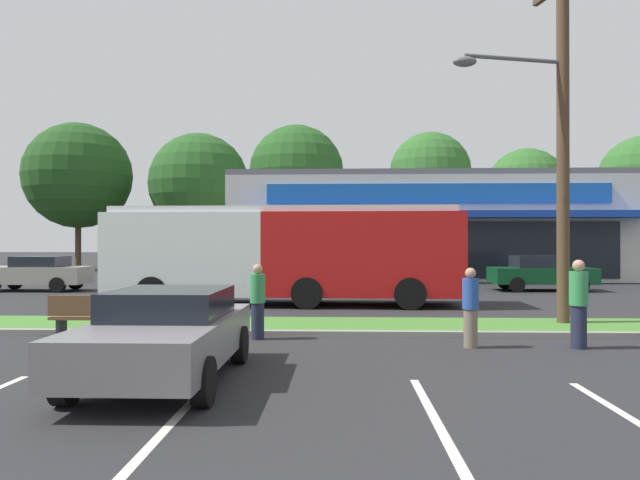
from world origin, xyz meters
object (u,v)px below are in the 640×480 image
(pedestrian_near_bench, at_px, (471,308))
(pedestrian_mid, at_px, (258,301))
(city_bus, at_px, (284,252))
(car_5, at_px, (36,273))
(car_1, at_px, (167,333))
(utility_pole, at_px, (557,129))
(car_3, at_px, (540,273))
(car_4, at_px, (370,273))
(pedestrian_far, at_px, (579,304))
(bus_stop_bench, at_px, (88,316))

(pedestrian_near_bench, xyz_separation_m, pedestrian_mid, (-4.35, 0.84, 0.02))
(city_bus, height_order, car_5, city_bus)
(car_1, bearing_deg, car_5, -146.30)
(utility_pole, relative_size, car_3, 2.13)
(car_4, distance_m, pedestrian_far, 12.97)
(car_4, relative_size, pedestrian_near_bench, 3.03)
(pedestrian_far, bearing_deg, car_1, -15.53)
(car_5, xyz_separation_m, pedestrian_mid, (11.25, -11.89, 0.04))
(utility_pole, height_order, car_1, utility_pole)
(utility_pole, xyz_separation_m, bus_stop_bench, (-10.77, -2.04, -4.36))
(bus_stop_bench, height_order, car_4, car_4)
(pedestrian_near_bench, bearing_deg, utility_pole, 65.60)
(city_bus, height_order, pedestrian_near_bench, city_bus)
(city_bus, distance_m, pedestrian_near_bench, 8.90)
(utility_pole, xyz_separation_m, car_1, (-7.94, -5.66, -4.14))
(utility_pole, height_order, pedestrian_mid, utility_pole)
(car_4, bearing_deg, car_3, -171.77)
(bus_stop_bench, height_order, pedestrian_far, pedestrian_far)
(bus_stop_bench, relative_size, car_5, 0.36)
(car_3, distance_m, pedestrian_near_bench, 14.86)
(city_bus, relative_size, pedestrian_near_bench, 7.42)
(bus_stop_bench, bearing_deg, pedestrian_far, 175.78)
(pedestrian_mid, xyz_separation_m, pedestrian_far, (6.46, -0.85, 0.06))
(bus_stop_bench, distance_m, car_3, 19.05)
(utility_pole, relative_size, city_bus, 0.77)
(city_bus, xyz_separation_m, pedestrian_near_bench, (4.45, -7.65, -0.97))
(utility_pole, distance_m, bus_stop_bench, 11.79)
(car_3, xyz_separation_m, car_5, (-21.66, -0.84, 0.00))
(utility_pole, bearing_deg, city_bus, 145.94)
(bus_stop_bench, distance_m, pedestrian_mid, 3.69)
(pedestrian_mid, bearing_deg, pedestrian_near_bench, -95.82)
(car_3, distance_m, car_5, 21.67)
(pedestrian_mid, bearing_deg, pedestrian_far, -92.31)
(car_1, bearing_deg, utility_pole, 125.48)
(city_bus, height_order, car_4, city_bus)
(car_3, bearing_deg, bus_stop_bench, -137.67)
(pedestrian_far, bearing_deg, pedestrian_mid, -44.46)
(city_bus, distance_m, pedestrian_far, 10.12)
(utility_pole, distance_m, pedestrian_mid, 8.39)
(pedestrian_near_bench, height_order, pedestrian_mid, pedestrian_mid)
(car_3, relative_size, car_5, 0.96)
(city_bus, bearing_deg, car_1, 87.61)
(city_bus, distance_m, car_4, 5.85)
(bus_stop_bench, distance_m, car_1, 4.60)
(car_1, xyz_separation_m, car_5, (-10.41, 15.61, 0.05))
(car_5, distance_m, pedestrian_mid, 16.37)
(city_bus, xyz_separation_m, bus_stop_bench, (-3.57, -6.90, -1.26))
(bus_stop_bench, bearing_deg, pedestrian_near_bench, 174.69)
(car_5, xyz_separation_m, pedestrian_near_bench, (15.61, -12.73, 0.02))
(city_bus, xyz_separation_m, car_1, (-0.75, -10.52, -1.05))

